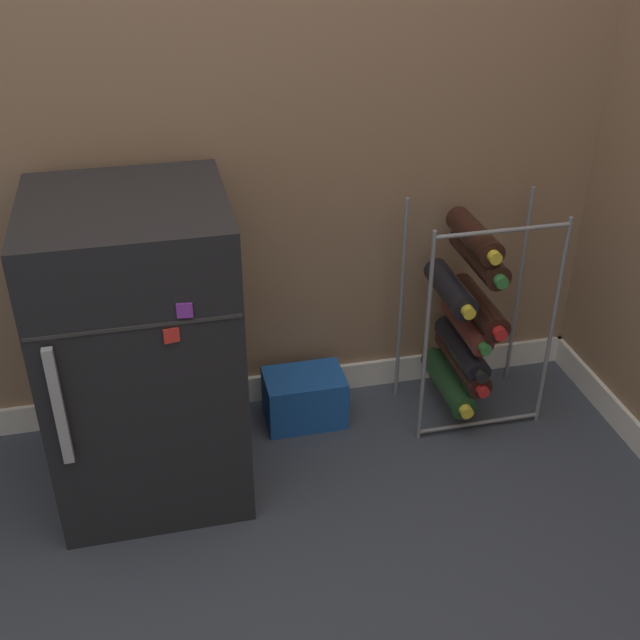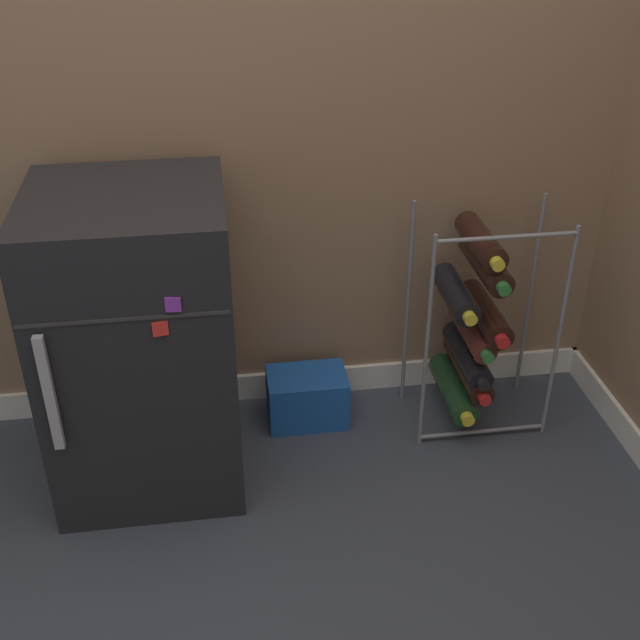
# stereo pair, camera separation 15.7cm
# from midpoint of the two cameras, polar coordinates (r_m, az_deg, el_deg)

# --- Properties ---
(ground_plane) EXTENTS (14.00, 14.00, 0.00)m
(ground_plane) POSITION_cam_midpoint_polar(r_m,az_deg,el_deg) (2.12, 3.26, -16.57)
(ground_plane) COLOR #333842
(mini_fridge) EXTENTS (0.49, 0.51, 0.84)m
(mini_fridge) POSITION_cam_midpoint_polar(r_m,az_deg,el_deg) (2.15, -10.63, -1.69)
(mini_fridge) COLOR black
(mini_fridge) RESTS_ON ground_plane
(wine_rack) EXTENTS (0.40, 0.32, 0.69)m
(wine_rack) POSITION_cam_midpoint_polar(r_m,az_deg,el_deg) (2.41, 12.55, -0.28)
(wine_rack) COLOR slate
(wine_rack) RESTS_ON ground_plane
(soda_box) EXTENTS (0.24, 0.16, 0.16)m
(soda_box) POSITION_cam_midpoint_polar(r_m,az_deg,el_deg) (2.49, 0.89, -5.54)
(soda_box) COLOR #194C9E
(soda_box) RESTS_ON ground_plane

